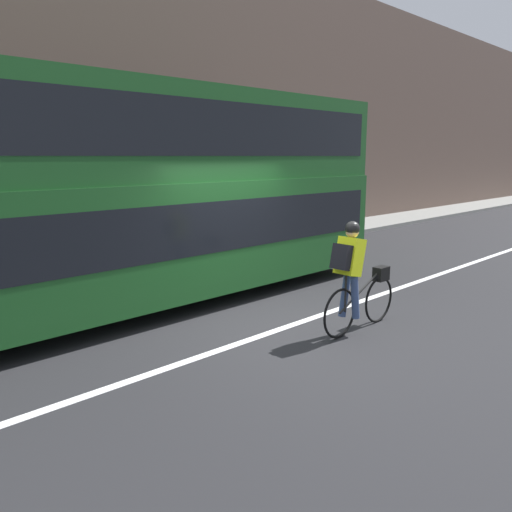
% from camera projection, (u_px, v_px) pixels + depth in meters
% --- Properties ---
extents(ground_plane, '(80.00, 80.00, 0.00)m').
position_uv_depth(ground_plane, '(286.00, 328.00, 7.66)').
color(ground_plane, '#232326').
extents(road_center_line, '(50.00, 0.14, 0.01)m').
position_uv_depth(road_center_line, '(285.00, 328.00, 7.68)').
color(road_center_line, silver).
rests_on(road_center_line, ground_plane).
extents(sidewalk_curb, '(60.00, 1.99, 0.13)m').
position_uv_depth(sidewalk_curb, '(108.00, 267.00, 11.63)').
color(sidewalk_curb, gray).
rests_on(sidewalk_curb, ground_plane).
extents(building_facade, '(60.00, 0.30, 8.41)m').
position_uv_depth(building_facade, '(74.00, 86.00, 11.62)').
color(building_facade, brown).
rests_on(building_facade, ground_plane).
extents(bus, '(10.61, 2.49, 3.72)m').
position_uv_depth(bus, '(119.00, 189.00, 8.18)').
color(bus, black).
rests_on(bus, ground_plane).
extents(cyclist_on_bike, '(1.76, 0.32, 1.69)m').
position_uv_depth(cyclist_on_bike, '(355.00, 274.00, 7.30)').
color(cyclist_on_bike, black).
rests_on(cyclist_on_bike, ground_plane).
extents(trash_bin, '(0.58, 0.58, 0.92)m').
position_uv_depth(trash_bin, '(245.00, 227.00, 14.35)').
color(trash_bin, '#262628').
rests_on(trash_bin, sidewalk_curb).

